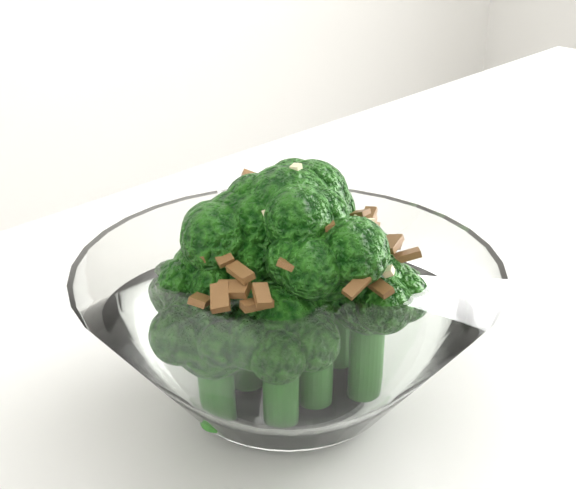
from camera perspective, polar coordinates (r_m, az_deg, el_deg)
broccoli_dish at (r=0.42m, az=-0.08°, el=-4.44°), size 0.20×0.20×0.12m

